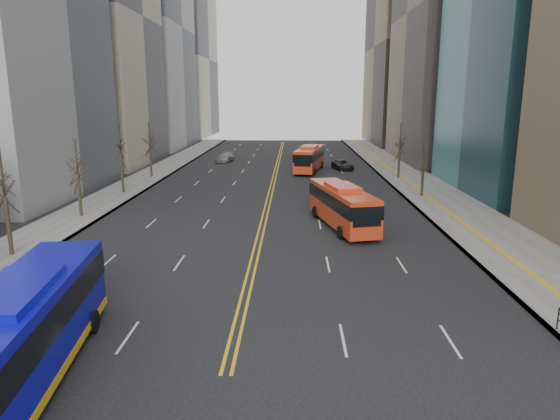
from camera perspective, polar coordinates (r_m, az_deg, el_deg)
name	(u,v)px	position (r m, az deg, el deg)	size (l,w,h in m)	color
sidewalk_right	(424,188)	(59.66, 16.11, 2.46)	(7.00, 130.00, 0.15)	gray
sidewalk_left	(131,186)	(60.80, -16.69, 2.61)	(5.00, 130.00, 0.15)	gray
centerline	(275,175)	(67.67, -0.58, 4.08)	(0.55, 100.00, 0.01)	gold
office_towers	(279,4)	(81.54, -0.14, 22.44)	(83.00, 134.00, 58.00)	#969698
street_trees	(190,156)	(47.70, -10.22, 6.11)	(35.20, 47.20, 7.60)	#30271D
blue_bus	(17,336)	(20.32, -27.88, -12.65)	(4.51, 13.66, 3.87)	#0B0CB1
red_bus_near	(342,204)	(40.26, 7.11, 0.74)	(4.95, 11.12, 3.44)	red
red_bus_far	(309,157)	(70.75, 3.38, 6.07)	(4.76, 11.66, 3.60)	red
car_white	(34,342)	(22.67, -26.32, -13.35)	(1.63, 4.66, 1.54)	silver
car_dark_mid	(340,187)	(54.30, 6.83, 2.61)	(1.76, 4.38, 1.49)	black
car_silver	(225,157)	(81.55, -6.31, 5.99)	(1.99, 4.91, 1.42)	gray
car_dark_far	(343,165)	(72.95, 7.17, 5.14)	(2.25, 4.88, 1.36)	black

